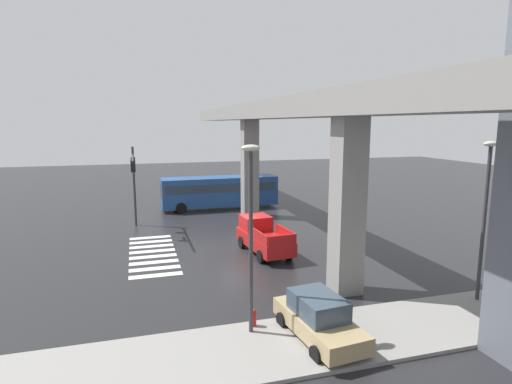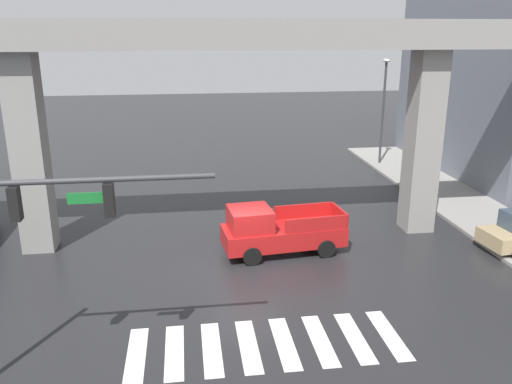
{
  "view_description": "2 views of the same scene",
  "coord_description": "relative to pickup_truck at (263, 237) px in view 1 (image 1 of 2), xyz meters",
  "views": [
    {
      "loc": [
        25.54,
        -6.25,
        7.99
      ],
      "look_at": [
        -0.3,
        1.27,
        3.52
      ],
      "focal_mm": 29.24,
      "sensor_mm": 36.0,
      "label": 1
    },
    {
      "loc": [
        -2.2,
        -18.95,
        9.07
      ],
      "look_at": [
        0.65,
        1.51,
        2.64
      ],
      "focal_mm": 36.68,
      "sensor_mm": 36.0,
      "label": 2
    }
  ],
  "objects": [
    {
      "name": "sedan_tan",
      "position": [
        10.85,
        -1.18,
        -0.14
      ],
      "size": [
        4.46,
        2.29,
        1.72
      ],
      "color": "tan",
      "rests_on": "ground"
    },
    {
      "name": "city_bus",
      "position": [
        -14.08,
        0.08,
        0.73
      ],
      "size": [
        2.89,
        10.83,
        2.99
      ],
      "color": "#234C8C",
      "rests_on": "ground"
    },
    {
      "name": "crosswalk_stripes",
      "position": [
        -1.48,
        -6.65,
        -0.98
      ],
      "size": [
        8.25,
        2.8,
        0.01
      ],
      "color": "silver",
      "rests_on": "ground"
    },
    {
      "name": "sidewalk_east",
      "position": [
        11.03,
        0.81,
        -0.91
      ],
      "size": [
        4.0,
        36.0,
        0.15
      ],
      "primitive_type": "cube",
      "color": "gray",
      "rests_on": "ground"
    },
    {
      "name": "street_lamp_near_corner",
      "position": [
        9.83,
        -3.49,
        3.57
      ],
      "size": [
        0.44,
        0.7,
        7.24
      ],
      "color": "#38383D",
      "rests_on": "ground"
    },
    {
      "name": "ground_plane",
      "position": [
        -1.48,
        -1.19,
        -0.99
      ],
      "size": [
        120.0,
        120.0,
        0.0
      ],
      "primitive_type": "plane",
      "color": "#232326"
    },
    {
      "name": "traffic_signal_mast",
      "position": [
        -7.65,
        -7.59,
        3.4
      ],
      "size": [
        6.49,
        0.32,
        6.2
      ],
      "color": "#38383D",
      "rests_on": "ground"
    },
    {
      "name": "fire_hydrant",
      "position": [
        9.43,
        -3.29,
        -0.56
      ],
      "size": [
        0.24,
        0.24,
        0.85
      ],
      "color": "red",
      "rests_on": "ground"
    },
    {
      "name": "pickup_truck",
      "position": [
        0.0,
        0.0,
        0.0
      ],
      "size": [
        5.27,
        2.48,
        2.08
      ],
      "color": "red",
      "rests_on": "ground"
    },
    {
      "name": "elevated_overpass",
      "position": [
        -1.48,
        1.93,
        7.21
      ],
      "size": [
        55.97,
        2.43,
        9.49
      ],
      "color": "gray",
      "rests_on": "ground"
    },
    {
      "name": "street_lamp_mid_block",
      "position": [
        9.83,
        7.1,
        3.57
      ],
      "size": [
        0.44,
        0.7,
        7.24
      ],
      "color": "#38383D",
      "rests_on": "ground"
    }
  ]
}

